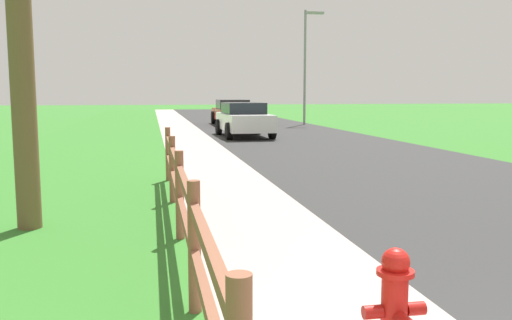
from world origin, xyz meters
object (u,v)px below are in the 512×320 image
Objects in this scene: parked_suv_white at (244,119)px; parked_car_red at (232,112)px; street_lamp at (307,57)px; fire_hydrant at (395,307)px.

parked_car_red is (0.76, 8.58, 0.01)m from parked_suv_white.
street_lamp is at bearing -7.26° from parked_car_red.
street_lamp is at bearing 75.06° from fire_hydrant.
fire_hydrant is 0.19× the size of parked_suv_white.
parked_suv_white is 8.61m from parked_car_red.
fire_hydrant is 19.66m from parked_suv_white.
street_lamp is (5.07, 8.03, 3.15)m from parked_suv_white.
parked_car_red is at bearing 172.74° from street_lamp.
parked_car_red is (3.05, 28.11, 0.35)m from fire_hydrant.
parked_suv_white is at bearing 83.33° from fire_hydrant.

